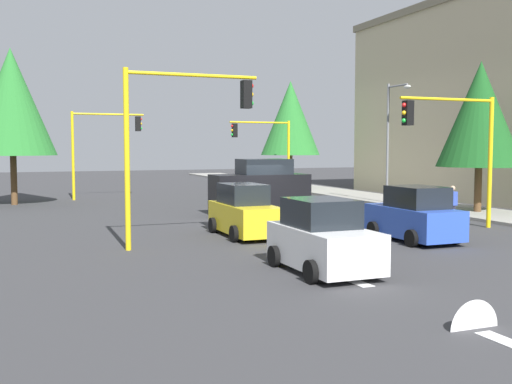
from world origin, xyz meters
The scene contains 18 objects.
ground_plane centered at (0.00, 0.00, 0.00)m, with size 120.00×120.00×0.00m, color #353538.
sidewalk_kerb centered at (-5.00, 10.50, 0.07)m, with size 80.00×4.00×0.15m, color gray.
lane_arrow_near centered at (11.51, -3.00, 0.01)m, with size 2.40×1.10×1.10m.
lane_arrow_mid centered at (17.51, -3.00, 0.01)m, with size 2.40×1.10×1.10m.
traffic_signal_far_right centered at (-14.00, -5.69, 3.97)m, with size 0.36×4.59×5.61m.
traffic_signal_near_right centered at (6.00, -5.73, 4.18)m, with size 0.36×4.59×5.92m.
traffic_signal_far_left centered at (-14.00, 5.63, 3.73)m, with size 0.36×4.59×5.24m.
traffic_signal_near_left centered at (6.00, 5.66, 3.85)m, with size 0.36×4.59×5.42m.
street_lamp_curbside centered at (-3.61, 9.20, 4.35)m, with size 2.15×0.28×7.00m.
tree_roadside_near centered at (2.00, 10.50, 4.97)m, with size 4.15×4.15×7.58m.
tree_opposite_side centered at (-12.00, -11.00, 5.95)m, with size 4.93×4.93×9.05m.
tree_roadside_far centered at (-18.00, 9.50, 5.64)m, with size 4.68×4.68×8.58m.
delivery_van_black centered at (-2.00, 0.42, 1.28)m, with size 2.22×4.80×2.77m.
car_blue centered at (7.81, 2.41, 0.90)m, with size 3.80×2.06×1.98m.
car_green centered at (-8.94, 2.80, 0.90)m, with size 4.04×2.06×1.98m.
car_yellow centered at (4.43, -2.85, 0.90)m, with size 4.06×1.93×1.98m.
car_white centered at (11.37, -3.19, 0.90)m, with size 3.69×2.09×1.98m.
pedestrian_crossing centered at (4.71, 6.68, 0.91)m, with size 0.40×0.24×1.70m.
Camera 1 is at (25.70, -10.83, 3.39)m, focal length 42.29 mm.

